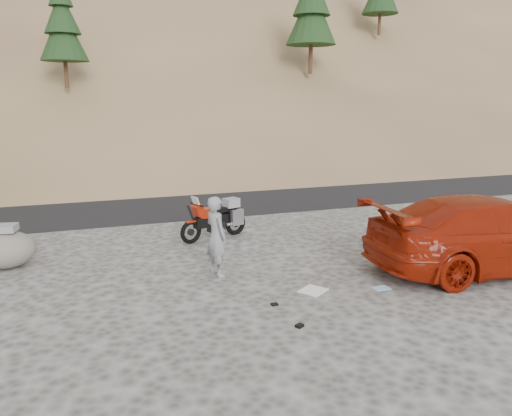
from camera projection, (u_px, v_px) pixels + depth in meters
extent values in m
plane|color=#44413F|center=(273.00, 275.00, 10.74)|extent=(140.00, 140.00, 0.00)
cube|color=black|center=(186.00, 199.00, 19.02)|extent=(120.00, 7.00, 0.05)
cube|color=brown|center=(151.00, 41.00, 37.30)|extent=(110.00, 51.90, 46.72)
cube|color=brown|center=(151.00, 37.00, 37.24)|extent=(110.00, 43.28, 36.46)
cube|color=brown|center=(122.00, 4.00, 54.43)|extent=(120.00, 40.00, 30.00)
cylinder|color=#3B2315|center=(66.00, 71.00, 21.26)|extent=(0.17, 0.17, 1.40)
cone|color=black|center=(63.00, 33.00, 20.93)|extent=(2.00, 2.00, 2.25)
cone|color=black|center=(61.00, 12.00, 20.75)|extent=(1.50, 1.50, 1.76)
cylinder|color=#3B2315|center=(311.00, 56.00, 25.92)|extent=(0.22, 0.22, 1.82)
cone|color=black|center=(312.00, 15.00, 25.49)|extent=(2.60, 2.60, 2.92)
cylinder|color=#3B2315|center=(379.00, 22.00, 30.15)|extent=(0.18, 0.18, 1.54)
torus|color=black|center=(191.00, 232.00, 13.04)|extent=(0.63, 0.32, 0.63)
cylinder|color=black|center=(191.00, 232.00, 13.04)|extent=(0.20, 0.12, 0.19)
torus|color=black|center=(235.00, 223.00, 13.96)|extent=(0.67, 0.35, 0.66)
cylinder|color=black|center=(235.00, 223.00, 13.96)|extent=(0.22, 0.14, 0.21)
cylinder|color=black|center=(193.00, 219.00, 13.02)|extent=(0.35, 0.17, 0.77)
cylinder|color=black|center=(197.00, 205.00, 13.02)|extent=(0.24, 0.57, 0.04)
cube|color=black|center=(213.00, 220.00, 13.44)|extent=(1.15, 0.60, 0.28)
cube|color=black|center=(216.00, 227.00, 13.54)|extent=(0.50, 0.41, 0.27)
cube|color=maroon|center=(206.00, 213.00, 13.26)|extent=(0.56, 0.44, 0.29)
cube|color=maroon|center=(198.00, 210.00, 13.07)|extent=(0.38, 0.40, 0.33)
cube|color=silver|center=(196.00, 201.00, 12.98)|extent=(0.20, 0.30, 0.24)
cube|color=black|center=(220.00, 210.00, 13.54)|extent=(0.56, 0.37, 0.11)
cube|color=black|center=(231.00, 209.00, 13.77)|extent=(0.37, 0.27, 0.09)
cube|color=silver|center=(237.00, 217.00, 13.65)|extent=(0.39, 0.24, 0.43)
cube|color=silver|center=(227.00, 214.00, 14.02)|extent=(0.39, 0.24, 0.43)
cube|color=gray|center=(231.00, 203.00, 13.74)|extent=(0.48, 0.44, 0.25)
cube|color=maroon|center=(191.00, 222.00, 12.98)|extent=(0.31, 0.20, 0.04)
cylinder|color=black|center=(221.00, 233.00, 13.48)|extent=(0.09, 0.19, 0.35)
cylinder|color=silver|center=(233.00, 223.00, 13.73)|extent=(0.44, 0.23, 0.12)
imported|color=gray|center=(217.00, 275.00, 10.77)|extent=(0.57, 0.72, 1.73)
imported|color=maroon|center=(488.00, 269.00, 11.15)|extent=(5.80, 2.75, 1.64)
ellipsoid|color=#5C554E|center=(5.00, 250.00, 11.15)|extent=(1.62, 1.52, 0.84)
cube|color=gray|center=(3.00, 228.00, 11.04)|extent=(0.74, 0.62, 0.18)
ellipsoid|color=#5C554E|center=(13.00, 258.00, 11.26)|extent=(0.70, 0.63, 0.42)
cube|color=white|center=(313.00, 290.00, 9.86)|extent=(0.66, 0.64, 0.02)
cone|color=#AA2B0B|center=(446.00, 274.00, 10.61)|extent=(0.12, 0.12, 0.16)
cube|color=black|center=(274.00, 304.00, 9.17)|extent=(0.13, 0.09, 0.04)
cube|color=black|center=(300.00, 326.00, 8.29)|extent=(0.17, 0.15, 0.04)
cube|color=#98CBEC|center=(381.00, 288.00, 9.99)|extent=(0.34, 0.25, 0.01)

